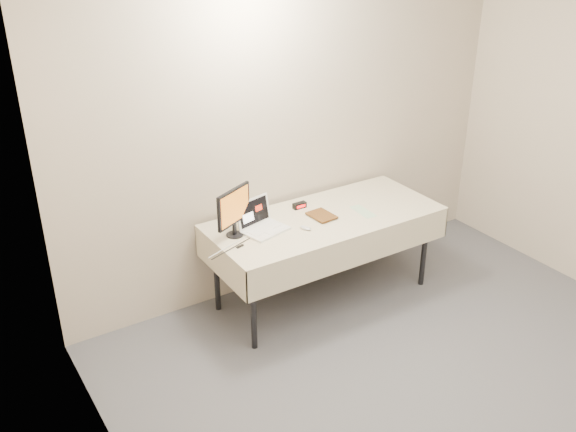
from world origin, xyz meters
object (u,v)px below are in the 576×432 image
monitor (234,209)px  book (314,207)px  laptop (260,223)px  table (325,223)px

monitor → book: bearing=-34.0°
laptop → book: laptop is taller
laptop → monitor: monitor is taller
table → monitor: bearing=173.1°
laptop → book: bearing=-24.7°
laptop → table: bearing=-22.4°
table → book: size_ratio=8.49×
table → laptop: bearing=171.8°
table → monitor: (-0.75, 0.09, 0.28)m
laptop → book: size_ratio=1.71×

